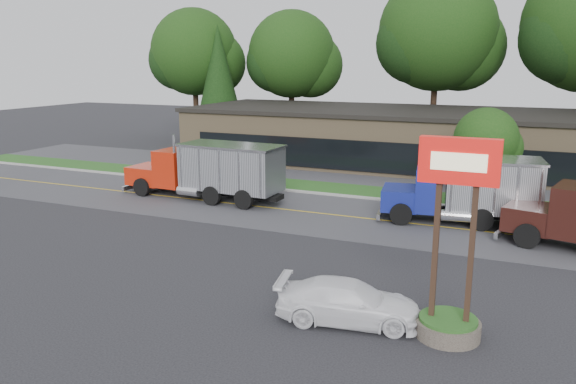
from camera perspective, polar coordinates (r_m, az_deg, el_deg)
name	(u,v)px	position (r m, az deg, el deg)	size (l,w,h in m)	color
ground	(193,261)	(23.50, -9.64, -6.93)	(140.00, 140.00, 0.00)	#343439
road	(282,209)	(31.06, -0.64, -1.77)	(60.00, 8.00, 0.02)	#4E4E53
center_line	(282,209)	(31.06, -0.64, -1.77)	(60.00, 0.12, 0.01)	gold
curb	(309,193)	(34.83, 2.17, -0.14)	(60.00, 0.30, 0.12)	#9E9E99
grass_verge	(319,187)	(36.47, 3.19, 0.46)	(60.00, 3.40, 0.03)	#25561D
far_parking	(343,174)	(41.10, 5.60, 1.86)	(60.00, 7.00, 0.02)	#4E4E53
strip_mall	(390,138)	(45.98, 10.34, 5.44)	(32.00, 12.00, 4.00)	#917959
bilo_sign	(452,272)	(17.10, 16.28, -7.84)	(2.20, 1.90, 5.95)	#6B6054
tree_far_a	(196,56)	(59.85, -9.33, 13.45)	(9.33, 8.78, 13.31)	#382619
tree_far_b	(293,59)	(56.98, 0.55, 13.41)	(9.08, 8.54, 12.95)	#382619
tree_far_c	(439,38)	(53.21, 15.13, 14.88)	(11.00, 10.35, 15.69)	#382619
evergreen_left	(219,79)	(56.07, -7.04, 11.32)	(5.05, 5.05, 11.48)	#382619
tree_verge	(487,143)	(33.85, 19.54, 4.73)	(3.84, 3.62, 5.48)	#382619
dump_truck_red	(211,169)	(33.17, -7.80, 2.28)	(10.21, 3.06, 3.36)	black
dump_truck_blue	(470,189)	(29.34, 17.99, 0.31)	(7.89, 3.64, 3.36)	black
rally_car	(349,302)	(17.95, 6.20, -11.03)	(1.85, 4.55, 1.32)	white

